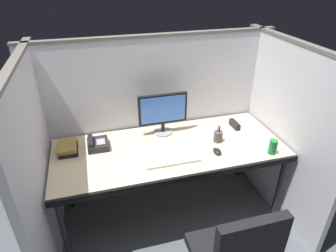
% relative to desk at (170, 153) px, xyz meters
% --- Properties ---
extents(ground_plane, '(8.00, 8.00, 0.00)m').
position_rel_desk_xyz_m(ground_plane, '(0.00, -0.29, -0.69)').
color(ground_plane, '#4C5156').
extents(cubicle_partition_rear, '(2.21, 0.06, 1.57)m').
position_rel_desk_xyz_m(cubicle_partition_rear, '(0.00, 0.46, 0.10)').
color(cubicle_partition_rear, silver).
rests_on(cubicle_partition_rear, ground).
extents(cubicle_partition_left, '(0.06, 1.41, 1.57)m').
position_rel_desk_xyz_m(cubicle_partition_left, '(-0.99, -0.09, 0.10)').
color(cubicle_partition_left, silver).
rests_on(cubicle_partition_left, ground).
extents(cubicle_partition_right, '(0.06, 1.41, 1.57)m').
position_rel_desk_xyz_m(cubicle_partition_right, '(0.99, -0.09, 0.10)').
color(cubicle_partition_right, silver).
rests_on(cubicle_partition_right, ground).
extents(desk, '(1.90, 0.80, 0.74)m').
position_rel_desk_xyz_m(desk, '(0.00, 0.00, 0.00)').
color(desk, beige).
rests_on(desk, ground).
extents(monitor_center, '(0.43, 0.17, 0.37)m').
position_rel_desk_xyz_m(monitor_center, '(0.01, 0.26, 0.27)').
color(monitor_center, gray).
rests_on(monitor_center, desk).
extents(keyboard_main, '(0.43, 0.15, 0.02)m').
position_rel_desk_xyz_m(keyboard_main, '(-0.03, -0.17, 0.06)').
color(keyboard_main, silver).
rests_on(keyboard_main, desk).
extents(computer_mouse, '(0.06, 0.10, 0.04)m').
position_rel_desk_xyz_m(computer_mouse, '(0.35, -0.16, 0.07)').
color(computer_mouse, black).
rests_on(computer_mouse, desk).
extents(red_stapler, '(0.04, 0.15, 0.06)m').
position_rel_desk_xyz_m(red_stapler, '(0.68, 0.18, 0.08)').
color(red_stapler, black).
rests_on(red_stapler, desk).
extents(pen_cup, '(0.08, 0.08, 0.17)m').
position_rel_desk_xyz_m(pen_cup, '(0.43, -0.00, 0.10)').
color(pen_cup, '#4C4742').
rests_on(pen_cup, desk).
extents(soda_can, '(0.07, 0.07, 0.12)m').
position_rel_desk_xyz_m(soda_can, '(0.77, -0.29, 0.11)').
color(soda_can, '#197233').
rests_on(soda_can, desk).
extents(desk_phone, '(0.17, 0.19, 0.09)m').
position_rel_desk_xyz_m(desk_phone, '(-0.58, 0.18, 0.08)').
color(desk_phone, black).
rests_on(desk_phone, desk).
extents(book_stack, '(0.16, 0.21, 0.07)m').
position_rel_desk_xyz_m(book_stack, '(-0.81, 0.19, 0.08)').
color(book_stack, black).
rests_on(book_stack, desk).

